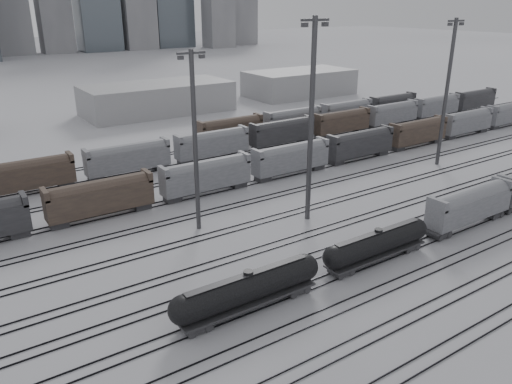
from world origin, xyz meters
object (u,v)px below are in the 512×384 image
tank_car_b (377,243)px  light_mast_c (311,118)px  tank_car_a (248,288)px  hopper_car_a (470,204)px

tank_car_b → light_mast_c: bearing=85.4°
tank_car_a → light_mast_c: size_ratio=0.62×
tank_car_a → tank_car_b: bearing=0.0°
tank_car_a → hopper_car_a: hopper_car_a is taller
tank_car_b → hopper_car_a: hopper_car_a is taller
tank_car_b → light_mast_c: (1.14, 14.27, 12.23)m
hopper_car_a → light_mast_c: 24.56m
tank_car_a → hopper_car_a: bearing=0.0°
hopper_car_a → tank_car_b: bearing=180.0°
tank_car_a → tank_car_b: tank_car_a is taller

